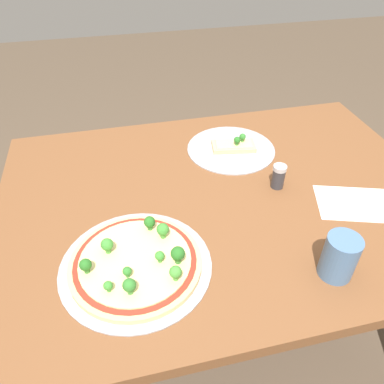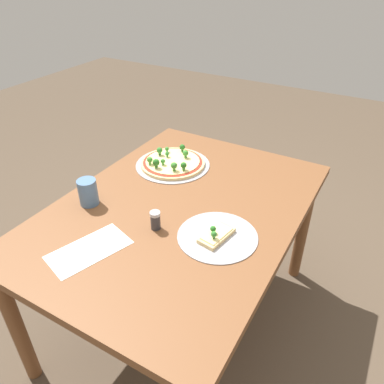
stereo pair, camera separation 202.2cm
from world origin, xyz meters
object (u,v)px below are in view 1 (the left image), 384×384
(dining_table, at_px, (222,214))
(pizza_tray_slice, at_px, (232,147))
(drinking_cup, at_px, (340,257))
(condiment_shaker, at_px, (279,176))
(pizza_tray_whole, at_px, (136,262))

(dining_table, bearing_deg, pizza_tray_slice, -113.61)
(drinking_cup, relative_size, condiment_shaker, 1.48)
(pizza_tray_whole, xyz_separation_m, drinking_cup, (-0.45, 0.13, 0.04))
(dining_table, bearing_deg, pizza_tray_whole, 36.64)
(drinking_cup, height_order, condiment_shaker, drinking_cup)
(dining_table, bearing_deg, condiment_shaker, 179.86)
(dining_table, distance_m, drinking_cup, 0.40)
(pizza_tray_slice, bearing_deg, drinking_cup, 96.98)
(pizza_tray_whole, bearing_deg, drinking_cup, 164.41)
(pizza_tray_slice, relative_size, drinking_cup, 2.68)
(dining_table, relative_size, pizza_tray_slice, 4.33)
(pizza_tray_whole, bearing_deg, condiment_shaker, -155.05)
(pizza_tray_slice, xyz_separation_m, condiment_shaker, (-0.07, 0.23, 0.03))
(dining_table, relative_size, pizza_tray_whole, 3.58)
(dining_table, bearing_deg, drinking_cup, 116.67)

